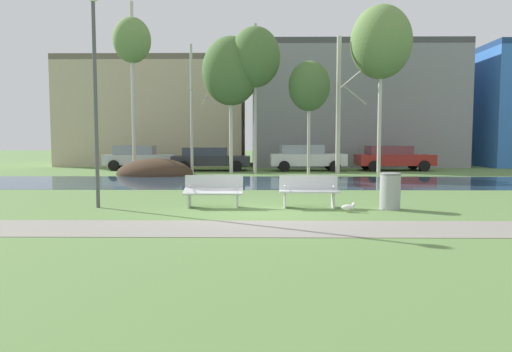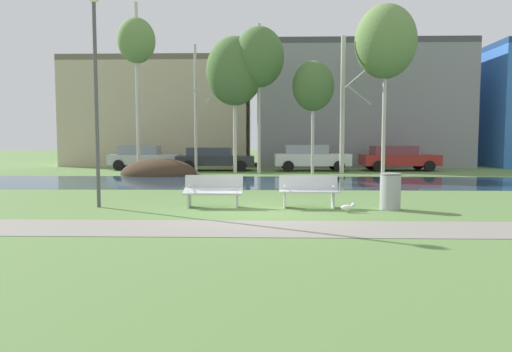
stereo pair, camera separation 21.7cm
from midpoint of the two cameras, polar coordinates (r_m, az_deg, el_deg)
name	(u,v)px [view 2 (the right image)]	position (r m, az deg, el deg)	size (l,w,h in m)	color
ground_plane	(265,179)	(21.77, 1.34, -0.43)	(120.00, 120.00, 0.00)	#5B7F42
paved_path_strip	(258,228)	(9.76, 0.90, -6.40)	(60.00, 1.84, 0.01)	gray
river_band	(264,182)	(20.35, 1.31, -0.76)	(80.00, 6.37, 0.01)	#2D475B
soil_mound	(159,175)	(25.22, -11.49, 0.15)	(4.01, 3.13, 1.74)	#423021
bench_left	(213,190)	(12.81, -4.73, -1.72)	(1.60, 0.57, 0.87)	silver
bench_right	(309,190)	(12.79, 6.93, -1.75)	(1.60, 0.57, 0.87)	silver
trash_bin	(390,191)	(12.86, 16.50, -1.73)	(0.56, 0.56, 0.97)	#999B9E
seagull	(348,207)	(12.15, 11.69, -3.75)	(0.40, 0.15, 0.25)	white
streetlamp	(95,66)	(13.53, -18.53, 12.61)	(0.32, 0.32, 5.79)	#4C4C51
birch_far_left	(137,42)	(27.00, -14.12, 15.52)	(2.02, 2.02, 9.22)	beige
birch_left	(196,109)	(25.51, -7.02, 8.14)	(1.51, 2.57, 6.90)	#BCB7A8
birch_center_left	(235,71)	(26.23, -2.36, 12.62)	(3.12, 3.12, 7.47)	beige
birch_center	(259,58)	(25.93, 0.62, 14.23)	(2.70, 2.70, 8.05)	#BCB7A8
birch_center_right	(313,86)	(25.56, 7.23, 10.78)	(2.22, 2.22, 6.04)	beige
birch_right	(344,104)	(26.18, 10.85, 8.58)	(1.67, 2.87, 7.43)	beige
birch_far_right	(386,42)	(26.74, 15.73, 15.43)	(3.25, 3.25, 9.03)	beige
parked_van_nearest_silver	(144,157)	(29.70, -13.31, 2.26)	(4.32, 2.06, 1.49)	#B2B5BC
parked_sedan_second_dark	(214,158)	(28.21, -4.92, 2.17)	(4.68, 2.19, 1.38)	#282B30
parked_hatch_third_white	(310,157)	(28.03, 6.86, 2.28)	(4.50, 2.05, 1.55)	silver
parked_wagon_fourth_red	(398,158)	(29.29, 17.06, 2.16)	(4.54, 2.24, 1.48)	maroon
building_beige_block	(162,114)	(35.98, -11.19, 7.47)	(12.94, 6.88, 7.62)	#BCAD8E
building_grey_warehouse	(356,107)	(35.14, 12.31, 8.20)	(14.23, 7.80, 8.43)	gray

